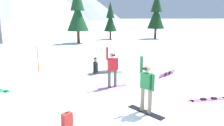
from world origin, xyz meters
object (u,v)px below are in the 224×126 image
loose_snowboard_near_right (167,73)px  backpack_red (67,120)px  snowboarder_midground (112,69)px  pine_tree_slender (78,12)px  loose_snowboard_far_spare (209,99)px  pine_tree_tall (156,13)px  trail_marker_pole (38,59)px  pine_tree_broad (110,19)px  snowboarder_foreground (147,87)px  snowboarder_background (98,68)px

loose_snowboard_near_right → backpack_red: backpack_red is taller
snowboarder_midground → pine_tree_slender: 18.12m
loose_snowboard_far_spare → pine_tree_tall: 25.11m
loose_snowboard_far_spare → pine_tree_tall: size_ratio=0.26×
trail_marker_pole → pine_tree_tall: size_ratio=0.23×
loose_snowboard_near_right → pine_tree_tall: (5.15, 20.72, 3.79)m
pine_tree_slender → loose_snowboard_near_right: bearing=-67.9°
backpack_red → pine_tree_broad: bearing=83.2°
loose_snowboard_far_spare → trail_marker_pole: 9.56m
snowboarder_foreground → pine_tree_broad: bearing=89.1°
snowboarder_midground → pine_tree_broad: pine_tree_broad is taller
snowboarder_background → pine_tree_broad: (2.03, 19.53, 2.70)m
snowboarder_background → pine_tree_tall: 22.21m
snowboarder_midground → trail_marker_pole: (-4.31, 3.07, -0.11)m
loose_snowboard_near_right → backpack_red: 7.32m
backpack_red → snowboarder_background: bearing=80.4°
loose_snowboard_near_right → loose_snowboard_far_spare: (0.50, -3.64, -0.11)m
pine_tree_tall → snowboarder_foreground: bearing=-106.5°
snowboarder_background → pine_tree_slender: 15.63m
snowboarder_midground → pine_tree_slender: (-3.07, 17.60, 3.02)m
snowboarder_background → trail_marker_pole: bearing=172.4°
loose_snowboard_near_right → loose_snowboard_far_spare: loose_snowboard_near_right is taller
loose_snowboard_far_spare → pine_tree_broad: 24.28m
trail_marker_pole → pine_tree_slender: bearing=85.2°
pine_tree_broad → pine_tree_tall: (7.10, 0.40, 0.88)m
snowboarder_foreground → loose_snowboard_near_right: (2.35, 4.57, -0.82)m
snowboarder_midground → pine_tree_slender: pine_tree_slender is taller
pine_tree_slender → loose_snowboard_far_spare: bearing=-70.4°
snowboarder_midground → loose_snowboard_far_spare: bearing=-25.8°
loose_snowboard_near_right → loose_snowboard_far_spare: size_ratio=0.73×
snowboarder_foreground → loose_snowboard_near_right: snowboarder_foreground is taller
backpack_red → pine_tree_slender: 21.51m
snowboarder_background → pine_tree_slender: pine_tree_slender is taller
loose_snowboard_near_right → backpack_red: bearing=-133.3°
loose_snowboard_near_right → pine_tree_tall: bearing=76.0°
loose_snowboard_far_spare → pine_tree_tall: bearing=79.2°
trail_marker_pole → pine_tree_broad: size_ratio=0.29×
pine_tree_tall → pine_tree_slender: bearing=-157.0°
pine_tree_broad → snowboarder_foreground: bearing=-90.9°
snowboarder_midground → pine_tree_broad: (1.39, 22.11, 2.12)m
snowboarder_midground → loose_snowboard_near_right: (3.34, 1.78, -0.80)m
snowboarder_midground → loose_snowboard_near_right: snowboarder_midground is taller
pine_tree_slender → pine_tree_tall: size_ratio=1.01×
snowboarder_midground → trail_marker_pole: 5.29m
snowboarder_midground → pine_tree_tall: 24.24m
snowboarder_background → pine_tree_slender: size_ratio=0.25×
trail_marker_pole → pine_tree_broad: (5.69, 19.04, 2.22)m
snowboarder_foreground → loose_snowboard_far_spare: 3.14m
snowboarder_foreground → pine_tree_broad: 24.99m
loose_snowboard_near_right → pine_tree_slender: bearing=112.1°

